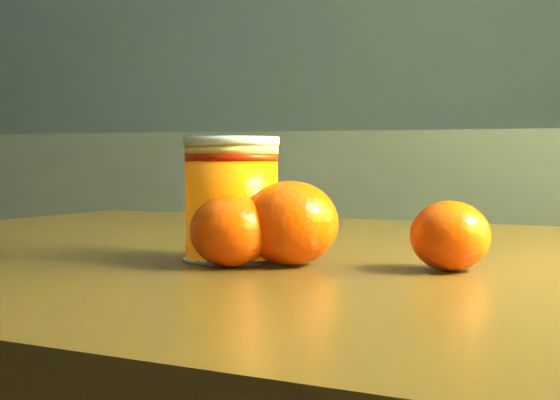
# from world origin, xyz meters

# --- Properties ---
(kitchen_counter) EXTENTS (3.15, 0.60, 0.90)m
(kitchen_counter) POSITION_xyz_m (0.00, 1.45, 0.45)
(kitchen_counter) COLOR #46464B
(kitchen_counter) RESTS_ON ground
(table) EXTENTS (1.12, 0.88, 0.76)m
(table) POSITION_xyz_m (0.87, -0.03, 0.66)
(table) COLOR brown
(table) RESTS_ON ground
(juice_glass) EXTENTS (0.07, 0.07, 0.09)m
(juice_glass) POSITION_xyz_m (0.81, -0.10, 0.80)
(juice_glass) COLOR #FF6D05
(juice_glass) RESTS_ON table
(orange_front) EXTENTS (0.09, 0.09, 0.06)m
(orange_front) POSITION_xyz_m (0.87, -0.11, 0.79)
(orange_front) COLOR #FF4705
(orange_front) RESTS_ON table
(orange_back) EXTENTS (0.07, 0.07, 0.05)m
(orange_back) POSITION_xyz_m (0.98, -0.11, 0.78)
(orange_back) COLOR #FF4705
(orange_back) RESTS_ON table
(orange_extra) EXTENTS (0.07, 0.07, 0.05)m
(orange_extra) POSITION_xyz_m (0.83, -0.13, 0.78)
(orange_extra) COLOR #FF4705
(orange_extra) RESTS_ON table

